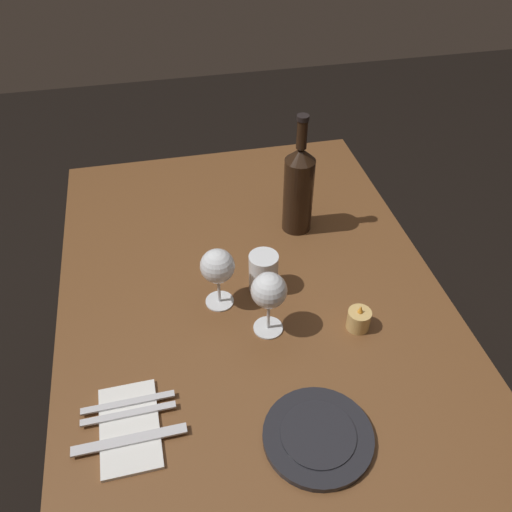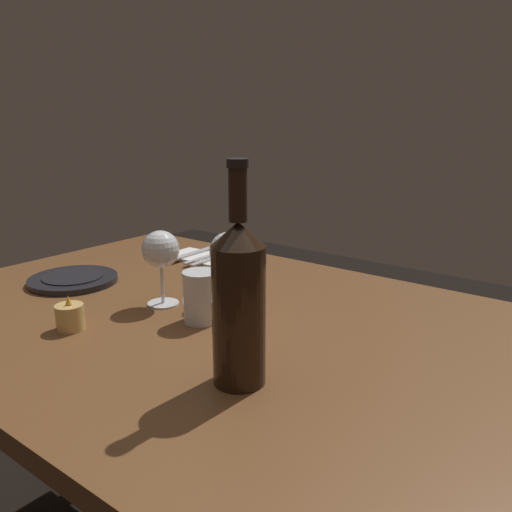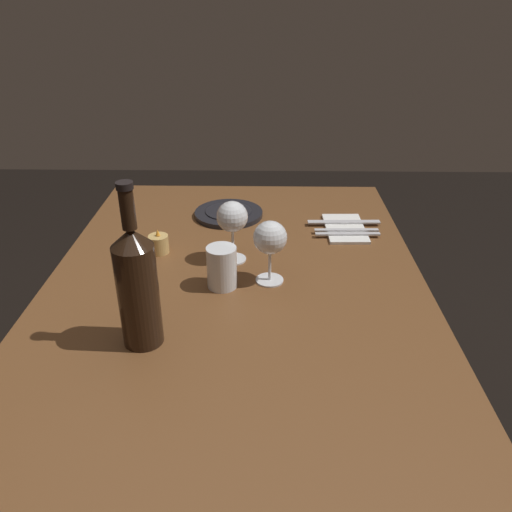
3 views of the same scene
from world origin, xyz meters
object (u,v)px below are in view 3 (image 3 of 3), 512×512
Objects in this scene: votive_candle at (159,245)px; folded_napkin at (345,228)px; water_tumbler at (222,269)px; wine_glass_left at (270,239)px; wine_bottle at (137,285)px; fork_inner at (346,230)px; fork_outer at (348,234)px; table_knife at (344,222)px; wine_glass_right at (232,219)px; dinner_plate at (229,213)px.

votive_candle reaches higher than folded_napkin.
water_tumbler is 0.24m from votive_candle.
wine_glass_left is 0.80× the size of folded_napkin.
fork_inner is (0.50, -0.47, -0.12)m from wine_bottle.
fork_outer and table_knife have the same top height.
water_tumbler is at bearing 133.67° from folded_napkin.
votive_candle is at bearing 5.96° from wine_bottle.
water_tumbler reaches higher than fork_outer.
wine_glass_left is 0.97× the size of wine_glass_right.
folded_napkin is at bearing 180.00° from table_knife.
dinner_plate is (0.41, 0.01, -0.04)m from water_tumbler.
wine_glass_left is at bearing -115.90° from votive_candle.
votive_candle reaches higher than fork_inner.
wine_bottle is 1.61× the size of dinner_plate.
wine_bottle is 3.31× the size of water_tumbler.
dinner_plate is at bearing -34.53° from votive_candle.
wine_bottle is 1.83× the size of fork_inner.
wine_glass_left reaches higher than fork_outer.
wine_bottle is 0.39m from votive_candle.
dinner_plate reaches higher than fork_inner.
wine_glass_right reaches higher than votive_candle.
wine_glass_left reaches higher than dinner_plate.
wine_glass_left reaches higher than water_tumbler.
folded_napkin is 1.07× the size of fork_inner.
votive_candle is at bearing 145.47° from dinner_plate.
wine_glass_left is 0.36m from fork_inner.
wine_bottle is at bearing 139.77° from table_knife.
fork_inner is at bearing 180.00° from table_knife.
fork_inner is at bearing 0.00° from fork_outer.
table_knife is (0.06, 0.00, 0.00)m from fork_inner.
fork_outer is at bearing -66.48° from wine_glass_right.
table_knife is (-0.06, -0.34, 0.00)m from dinner_plate.
votive_candle is at bearing 64.10° from wine_glass_left.
votive_candle reaches higher than dinner_plate.
folded_napkin is at bearing -41.81° from wine_bottle.
wine_bottle is at bearing 168.33° from dinner_plate.
wine_glass_right is at bearing 117.28° from fork_inner.
water_tumbler is at bearing -132.83° from votive_candle.
votive_candle is 0.52m from fork_outer.
wine_bottle is 1.71× the size of folded_napkin.
fork_outer is at bearing -51.27° from water_tumbler.
wine_glass_right reaches higher than folded_napkin.
votive_candle is 0.32× the size of table_knife.
fork_outer is (0.10, -0.51, -0.01)m from votive_candle.
votive_candle is at bearing 100.94° from fork_outer.
wine_bottle reaches higher than fork_outer.
wine_glass_right reaches higher than table_knife.
wine_bottle reaches higher than fork_inner.
wine_glass_left is at bearing -77.11° from water_tumbler.
wine_glass_left is at bearing 142.88° from folded_napkin.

